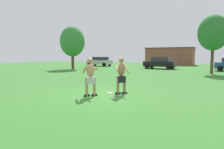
# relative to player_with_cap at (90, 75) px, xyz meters

# --- Properties ---
(ground_plane) EXTENTS (80.00, 80.00, 0.00)m
(ground_plane) POSITION_rel_player_with_cap_xyz_m (0.24, 0.44, -0.97)
(ground_plane) COLOR #38752D
(player_with_cap) EXTENTS (0.83, 0.75, 1.75)m
(player_with_cap) POSITION_rel_player_with_cap_xyz_m (0.00, 0.00, 0.00)
(player_with_cap) COLOR black
(player_with_cap) RESTS_ON ground_plane
(player_in_black) EXTENTS (0.76, 0.87, 1.75)m
(player_in_black) POSITION_rel_player_with_cap_xyz_m (1.01, 1.10, -0.04)
(player_in_black) COLOR black
(player_in_black) RESTS_ON ground_plane
(frisbee) EXTENTS (0.28, 0.28, 0.03)m
(frisbee) POSITION_rel_player_with_cap_xyz_m (0.44, 1.05, -0.96)
(frisbee) COLOR white
(frisbee) RESTS_ON ground_plane
(car_silver_mid_lot) EXTENTS (4.31, 2.03, 1.58)m
(car_silver_mid_lot) POSITION_rel_player_with_cap_xyz_m (-13.17, 22.11, -0.14)
(car_silver_mid_lot) COLOR silver
(car_silver_mid_lot) RESTS_ON ground_plane
(car_black_far_end) EXTENTS (4.42, 2.29, 1.58)m
(car_black_far_end) POSITION_rel_player_with_cap_xyz_m (-2.10, 20.08, -0.14)
(car_black_far_end) COLOR black
(car_black_far_end) RESTS_ON ground_plane
(outbuilding_behind_lot) EXTENTS (9.06, 4.34, 3.33)m
(outbuilding_behind_lot) POSITION_rel_player_with_cap_xyz_m (-3.52, 32.61, 0.70)
(outbuilding_behind_lot) COLOR brown
(outbuilding_behind_lot) RESTS_ON ground_plane
(tree_left_field) EXTENTS (2.93, 2.93, 5.81)m
(tree_left_field) POSITION_rel_player_with_cap_xyz_m (4.44, 14.93, 3.08)
(tree_left_field) COLOR #4C3823
(tree_left_field) RESTS_ON ground_plane
(tree_right_field) EXTENTS (3.26, 3.26, 5.67)m
(tree_right_field) POSITION_rel_player_with_cap_xyz_m (-12.22, 13.76, 2.70)
(tree_right_field) COLOR #4C3823
(tree_right_field) RESTS_ON ground_plane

